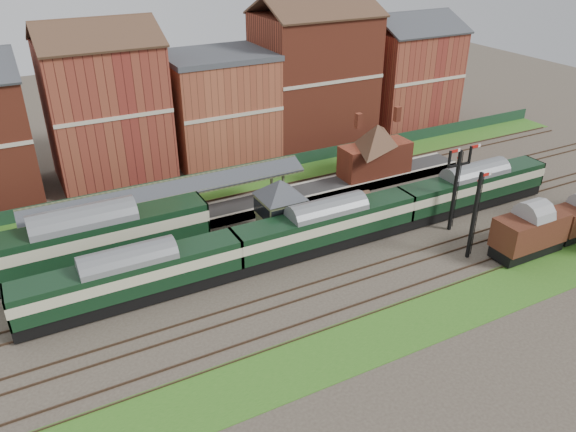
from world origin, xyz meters
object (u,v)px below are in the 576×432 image
semaphore_bracket (456,185)px  goods_van_a (529,232)px  dmu_train (326,225)px  signal_box (280,209)px  platform_railcar (87,240)px

semaphore_bracket → goods_van_a: 7.45m
semaphore_bracket → goods_van_a: semaphore_bracket is taller
dmu_train → semaphore_bracket: bearing=-11.6°
signal_box → dmu_train: bearing=-48.5°
semaphore_bracket → goods_van_a: size_ratio=1.25×
dmu_train → platform_railcar: 20.13m
goods_van_a → dmu_train: bearing=148.9°
semaphore_bracket → platform_railcar: bearing=163.9°
platform_railcar → goods_van_a: size_ratio=3.08×
goods_van_a → signal_box: bearing=145.5°
dmu_train → goods_van_a: (14.91, -9.00, -0.07)m
platform_railcar → signal_box: bearing=-11.4°
semaphore_bracket → platform_railcar: semaphore_bracket is taller
dmu_train → goods_van_a: goods_van_a is taller
signal_box → semaphore_bracket: size_ratio=0.73×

